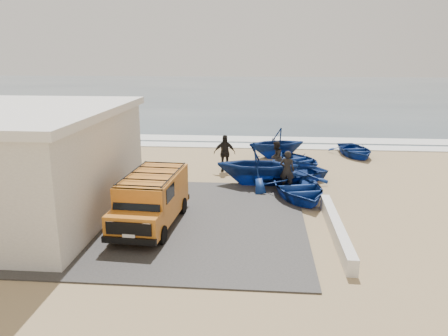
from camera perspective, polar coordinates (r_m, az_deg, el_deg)
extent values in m
plane|color=tan|center=(18.92, -2.25, -4.67)|extent=(160.00, 160.00, 0.00)
cube|color=#373532|center=(17.44, -9.65, -6.54)|extent=(12.00, 10.00, 0.05)
cube|color=#385166|center=(73.99, 3.17, 9.99)|extent=(180.00, 88.00, 0.01)
cube|color=white|center=(30.43, 0.53, 2.95)|extent=(180.00, 1.60, 0.06)
cube|color=white|center=(32.88, 0.86, 3.84)|extent=(180.00, 2.20, 0.04)
cube|color=silver|center=(18.97, -26.22, 0.13)|extent=(8.00, 9.00, 4.00)
cube|color=silver|center=(18.60, -26.98, 6.54)|extent=(8.40, 9.40, 0.30)
cube|color=black|center=(18.52, -13.51, 2.85)|extent=(0.08, 0.70, 0.90)
cube|color=silver|center=(16.12, 14.44, -7.68)|extent=(0.35, 6.00, 0.55)
cube|color=orange|center=(16.77, -9.14, -3.45)|extent=(2.03, 3.80, 1.56)
cube|color=orange|center=(14.88, -11.73, -7.46)|extent=(1.85, 0.97, 0.85)
cube|color=black|center=(15.01, -11.30, -4.15)|extent=(1.67, 0.43, 0.68)
cube|color=black|center=(14.46, -12.35, -7.76)|extent=(1.53, 0.17, 0.43)
cube|color=black|center=(14.60, -12.31, -9.28)|extent=(1.84, 0.25, 0.21)
cube|color=black|center=(16.48, -9.31, -0.67)|extent=(1.93, 3.51, 0.06)
cylinder|color=black|center=(15.66, -14.09, -8.12)|extent=(0.25, 0.67, 0.66)
cylinder|color=black|center=(18.21, -10.59, -4.62)|extent=(0.25, 0.67, 0.66)
cylinder|color=black|center=(15.12, -8.11, -8.67)|extent=(0.25, 0.67, 0.66)
cylinder|color=black|center=(17.74, -5.42, -4.95)|extent=(0.25, 0.67, 0.66)
imported|color=navy|center=(19.83, 9.59, -2.59)|extent=(4.01, 4.91, 0.89)
imported|color=navy|center=(22.13, 8.58, -0.80)|extent=(4.83, 4.44, 0.82)
imported|color=navy|center=(21.34, 4.41, 0.49)|extent=(4.07, 3.55, 2.08)
imported|color=navy|center=(25.54, 9.76, 1.09)|extent=(3.71, 3.94, 0.66)
imported|color=navy|center=(27.12, 6.88, 3.29)|extent=(4.26, 3.95, 1.84)
imported|color=navy|center=(28.59, 16.72, 2.24)|extent=(3.24, 4.06, 0.75)
imported|color=black|center=(20.73, 8.24, -0.31)|extent=(0.78, 0.60, 1.90)
imported|color=black|center=(23.64, 6.78, 1.42)|extent=(0.96, 1.04, 1.73)
imported|color=black|center=(23.79, 0.07, 1.97)|extent=(1.24, 0.67, 2.01)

